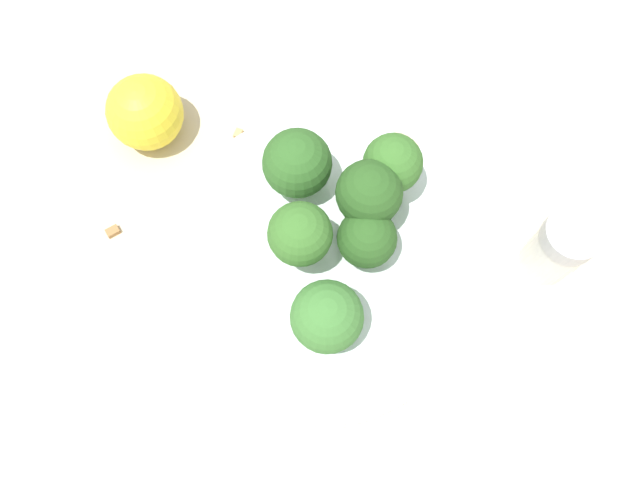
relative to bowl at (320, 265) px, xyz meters
The scene contains 12 objects.
ground_plane 0.02m from the bowl, ahead, with size 3.00×3.00×0.00m, color beige.
bowl is the anchor object (origin of this frame).
broccoli_floret_0 0.06m from the bowl, 127.37° to the right, with size 0.04×0.04×0.05m.
broccoli_floret_1 0.05m from the bowl, 37.83° to the right, with size 0.04×0.04×0.04m.
broccoli_floret_2 0.06m from the bowl, 136.17° to the left, with size 0.04×0.04×0.06m.
broccoli_floret_3 0.07m from the bowl, ahead, with size 0.04×0.04×0.06m.
broccoli_floret_4 0.08m from the bowl, ahead, with size 0.04×0.04×0.05m.
broccoli_floret_5 0.07m from the bowl, 63.36° to the left, with size 0.04×0.04×0.05m.
pepper_shaker 0.16m from the bowl, 39.07° to the right, with size 0.04×0.04×0.06m.
lemon_wedge 0.17m from the bowl, 95.70° to the left, with size 0.05×0.05×0.05m, color yellow.
almond_crumb_0 0.15m from the bowl, 125.73° to the left, with size 0.01×0.01×0.01m, color olive.
almond_crumb_1 0.13m from the bowl, 76.91° to the left, with size 0.01×0.01×0.01m, color tan.
Camera 1 is at (-0.09, -0.09, 0.41)m, focal length 35.00 mm.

